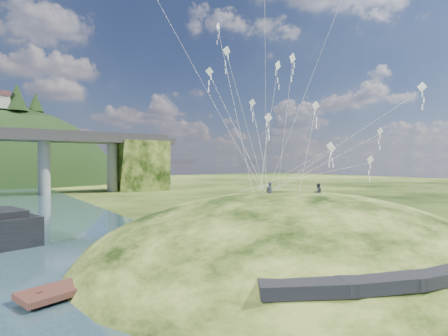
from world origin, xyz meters
TOP-DOWN VIEW (x-y plane):
  - ground at (0.00, 0.00)m, footprint 320.00×320.00m
  - grass_hill at (8.00, 2.00)m, footprint 36.00×32.00m
  - footpath at (7.46, -9.74)m, footprint 22.29×5.84m
  - wooden_dock at (-4.92, 3.64)m, footprint 13.90×5.63m
  - kite_flyers at (8.72, 1.88)m, footprint 4.50×2.57m
  - kite_swarm at (9.84, 4.15)m, footprint 19.70×17.47m

SIDE VIEW (x-z plane):
  - grass_hill at x=8.00m, z-range -8.00..5.00m
  - ground at x=0.00m, z-range 0.00..0.00m
  - wooden_dock at x=-4.92m, z-range -0.06..0.93m
  - footpath at x=7.46m, z-range 1.67..2.50m
  - kite_flyers at x=8.72m, z-range 4.87..6.68m
  - kite_swarm at x=9.84m, z-range 4.42..24.60m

